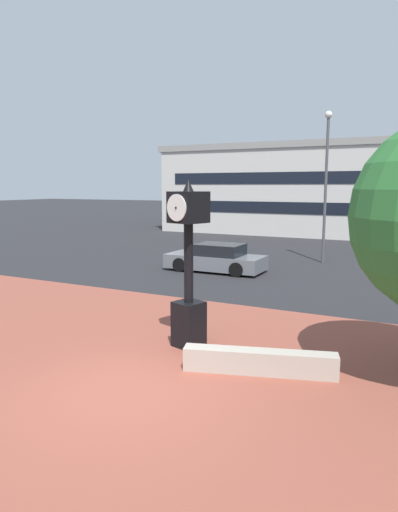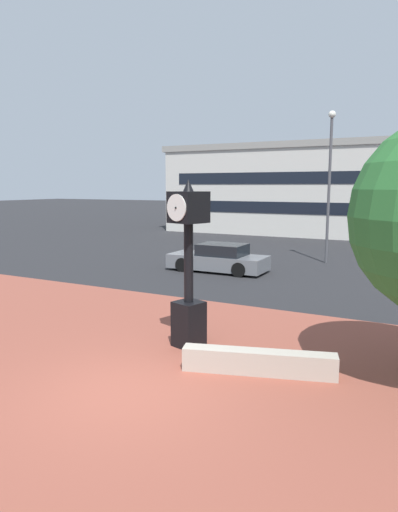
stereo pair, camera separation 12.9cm
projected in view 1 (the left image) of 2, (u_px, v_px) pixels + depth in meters
name	position (u px, v px, depth m)	size (l,w,h in m)	color
ground_plane	(129.00, 391.00, 8.75)	(200.00, 200.00, 0.00)	#262628
plaza_brick_paving	(168.00, 365.00, 10.04)	(44.00, 10.94, 0.01)	brown
planter_wall	(259.00, 362.00, 9.56)	(3.20, 0.40, 0.50)	#ADA393
street_clock	(189.00, 266.00, 10.93)	(0.92, 0.94, 4.05)	black
car_street_near	(216.00, 259.00, 21.03)	(4.52, 1.95, 1.28)	slate
civic_building	(335.00, 189.00, 38.69)	(27.58, 12.33, 7.25)	beige
street_lamp_post	(326.00, 173.00, 22.76)	(0.36, 0.36, 7.53)	#4C4C51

